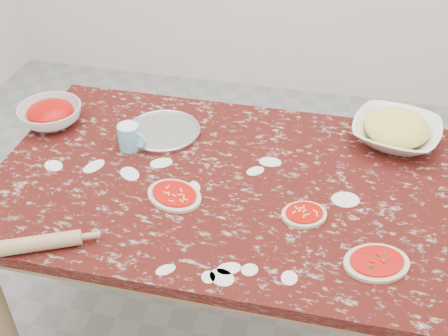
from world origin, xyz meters
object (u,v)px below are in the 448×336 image
Objects in this scene: cheese_bowl at (396,133)px; rolling_pin at (41,243)px; sauce_bowl at (51,115)px; worktable at (224,198)px; flour_mug at (130,137)px; pizza_tray at (163,131)px.

cheese_bowl is 1.34× the size of rolling_pin.
worktable is at bearing -14.70° from sauce_bowl.
flour_mug is (0.36, -0.09, 0.01)m from sauce_bowl.
worktable is at bearing -15.87° from flour_mug.
worktable is 0.64m from rolling_pin.
rolling_pin reaches higher than pizza_tray.
cheese_bowl is at bearing 32.60° from worktable.
cheese_bowl is 1.31m from rolling_pin.
sauce_bowl reaches higher than worktable.
sauce_bowl reaches higher than pizza_tray.
pizza_tray is at bearing -170.89° from cheese_bowl.
pizza_tray is at bearing 142.06° from worktable.
worktable is 5.03× the size of cheese_bowl.
flour_mug is at bearing 82.06° from rolling_pin.
cheese_bowl reaches higher than rolling_pin.
worktable is 6.75× the size of rolling_pin.
sauce_bowl is at bearing -172.51° from cheese_bowl.
flour_mug is 0.50× the size of rolling_pin.
sauce_bowl is at bearing 166.54° from flour_mug.
pizza_tray is 2.34× the size of flour_mug.
sauce_bowl is at bearing 114.25° from rolling_pin.
pizza_tray is 0.88m from cheese_bowl.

